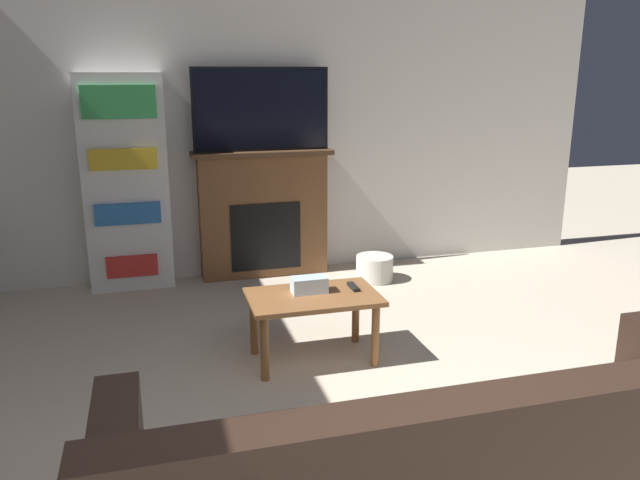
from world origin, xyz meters
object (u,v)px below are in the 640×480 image
(storage_basket, at_px, (375,268))
(bookshelf, at_px, (126,183))
(tv, at_px, (261,109))
(coffee_table, at_px, (313,305))
(fireplace, at_px, (263,213))

(storage_basket, bearing_deg, bookshelf, 168.67)
(tv, distance_m, coffee_table, 2.08)
(bookshelf, relative_size, storage_basket, 5.46)
(tv, bearing_deg, coffee_table, -90.76)
(fireplace, bearing_deg, storage_basket, -25.64)
(coffee_table, bearing_deg, bookshelf, 122.14)
(tv, relative_size, coffee_table, 1.43)
(tv, height_order, bookshelf, tv)
(tv, distance_m, bookshelf, 1.27)
(fireplace, bearing_deg, bookshelf, -178.86)
(coffee_table, bearing_deg, storage_basket, 56.03)
(coffee_table, bearing_deg, tv, 89.24)
(fireplace, height_order, bookshelf, bookshelf)
(tv, xyz_separation_m, storage_basket, (0.89, -0.41, -1.35))
(tv, bearing_deg, fireplace, 90.00)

